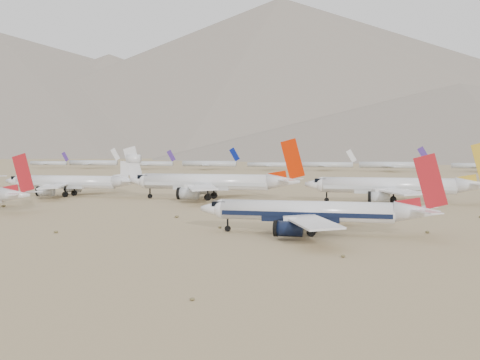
% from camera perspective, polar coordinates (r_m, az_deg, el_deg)
% --- Properties ---
extents(ground, '(7000.00, 7000.00, 0.00)m').
position_cam_1_polar(ground, '(118.97, 5.53, -4.77)').
color(ground, '#988258').
rests_on(ground, ground).
extents(main_airliner, '(43.28, 42.27, 15.27)m').
position_cam_1_polar(main_airliner, '(112.96, 7.26, -3.05)').
color(main_airliner, white).
rests_on(main_airliner, ground).
extents(row2_gold_tail, '(50.91, 49.79, 18.13)m').
position_cam_1_polar(row2_gold_tail, '(180.55, 14.57, -0.58)').
color(row2_gold_tail, white).
rests_on(row2_gold_tail, ground).
extents(row2_orange_tail, '(53.81, 52.64, 19.20)m').
position_cam_1_polar(row2_orange_tail, '(188.55, -2.58, -0.24)').
color(row2_orange_tail, white).
rests_on(row2_orange_tail, ground).
extents(row2_white_trijet, '(47.71, 46.63, 16.91)m').
position_cam_1_polar(row2_white_trijet, '(208.91, -15.56, -0.17)').
color(row2_white_trijet, white).
rests_on(row2_white_trijet, ground).
extents(distant_storage_row, '(654.99, 63.31, 15.32)m').
position_cam_1_polar(distant_storage_row, '(443.87, 20.07, 1.32)').
color(distant_storage_row, silver).
rests_on(distant_storage_row, ground).
extents(mountain_range, '(7354.00, 3024.00, 470.00)m').
position_cam_1_polar(mountain_range, '(1774.07, 15.59, 8.53)').
color(mountain_range, slate).
rests_on(mountain_range, ground).
extents(desert_scrub, '(261.14, 121.67, 0.63)m').
position_cam_1_polar(desert_scrub, '(90.93, 4.04, -6.99)').
color(desert_scrub, brown).
rests_on(desert_scrub, ground).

